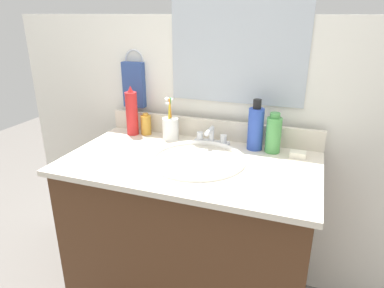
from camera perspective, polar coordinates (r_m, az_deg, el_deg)
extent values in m
cube|color=#4C2D19|center=(1.57, -0.28, -15.73)|extent=(0.97, 0.53, 0.73)
cube|color=beige|center=(1.38, -0.31, -3.10)|extent=(1.01, 0.58, 0.02)
cube|color=beige|center=(1.61, 3.11, 2.53)|extent=(1.01, 0.02, 0.09)
cube|color=white|center=(1.72, 3.62, -1.60)|extent=(2.11, 0.04, 1.30)
cube|color=#B2BCC6|center=(1.54, 7.58, 16.97)|extent=(0.60, 0.01, 0.56)
torus|color=silver|center=(1.74, -9.55, 13.64)|extent=(0.10, 0.01, 0.10)
cube|color=#334C8C|center=(1.74, -9.60, 9.64)|extent=(0.11, 0.04, 0.22)
torus|color=white|center=(1.37, 0.81, -2.54)|extent=(0.39, 0.39, 0.02)
ellipsoid|color=white|center=(1.39, 0.81, -4.23)|extent=(0.34, 0.34, 0.11)
cylinder|color=#B2B5BA|center=(1.41, 0.80, -5.52)|extent=(0.04, 0.04, 0.01)
cube|color=silver|center=(1.55, 3.24, 0.27)|extent=(0.16, 0.05, 0.01)
cylinder|color=silver|center=(1.54, 3.27, 1.53)|extent=(0.02, 0.02, 0.06)
cylinder|color=silver|center=(1.50, 2.90, 2.19)|extent=(0.02, 0.09, 0.02)
cylinder|color=silver|center=(1.56, 1.32, 1.34)|extent=(0.03, 0.03, 0.04)
cylinder|color=silver|center=(1.53, 5.23, 0.87)|extent=(0.03, 0.03, 0.04)
cylinder|color=red|center=(1.67, -9.93, 4.97)|extent=(0.06, 0.06, 0.21)
cone|color=red|center=(1.64, -10.18, 8.94)|extent=(0.03, 0.03, 0.03)
cylinder|color=gold|center=(1.67, -7.62, 3.13)|extent=(0.05, 0.05, 0.09)
cylinder|color=gold|center=(1.66, -7.71, 4.87)|extent=(0.03, 0.03, 0.01)
cylinder|color=#4C9E4C|center=(1.47, 13.33, 1.44)|extent=(0.06, 0.06, 0.15)
cylinder|color=#4C9E4C|center=(1.45, 13.61, 4.63)|extent=(0.04, 0.04, 0.02)
cylinder|color=#2D4CB2|center=(1.49, 10.48, 2.44)|extent=(0.07, 0.07, 0.18)
cylinder|color=black|center=(1.45, 10.76, 6.53)|extent=(0.03, 0.03, 0.04)
cylinder|color=white|center=(1.59, -3.58, 2.53)|extent=(0.07, 0.07, 0.10)
cylinder|color=green|center=(1.59, -3.83, 4.51)|extent=(0.04, 0.03, 0.19)
cube|color=white|center=(1.58, -4.23, 7.47)|extent=(0.01, 0.02, 0.01)
cylinder|color=yellow|center=(1.57, -3.85, 4.06)|extent=(0.01, 0.03, 0.18)
cube|color=white|center=(1.54, -4.14, 6.70)|extent=(0.01, 0.02, 0.01)
cylinder|color=orange|center=(1.59, -3.52, 4.49)|extent=(0.02, 0.05, 0.18)
cube|color=white|center=(1.59, -3.39, 7.41)|extent=(0.01, 0.02, 0.01)
cube|color=white|center=(1.47, 17.14, -1.64)|extent=(0.06, 0.04, 0.02)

